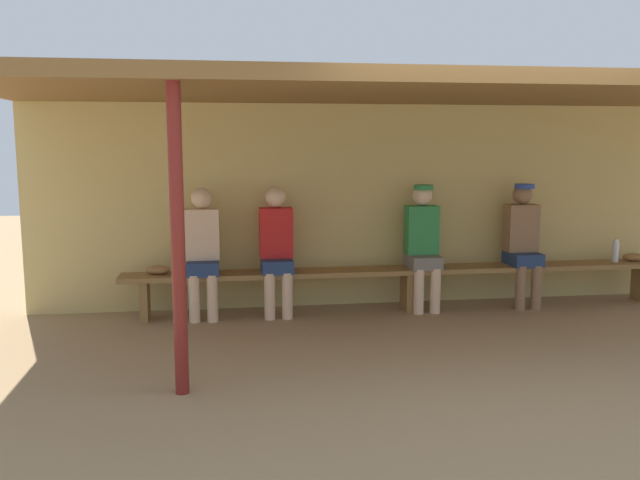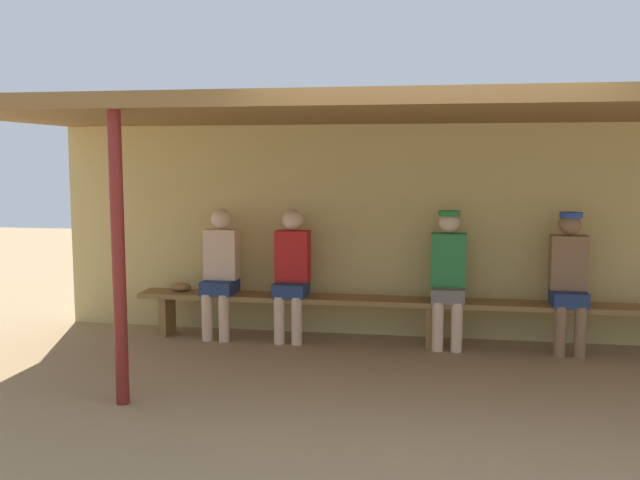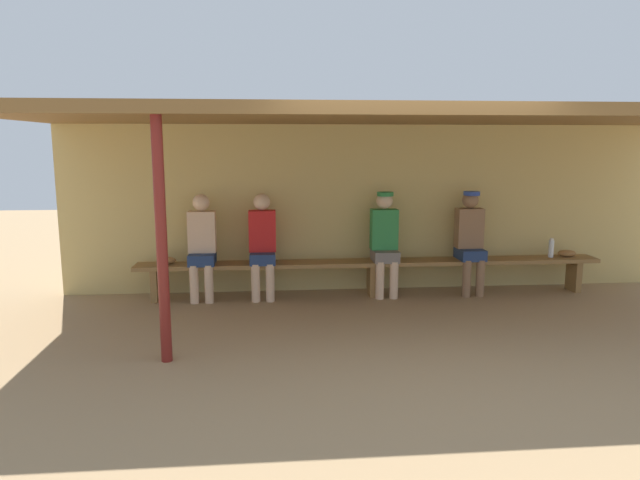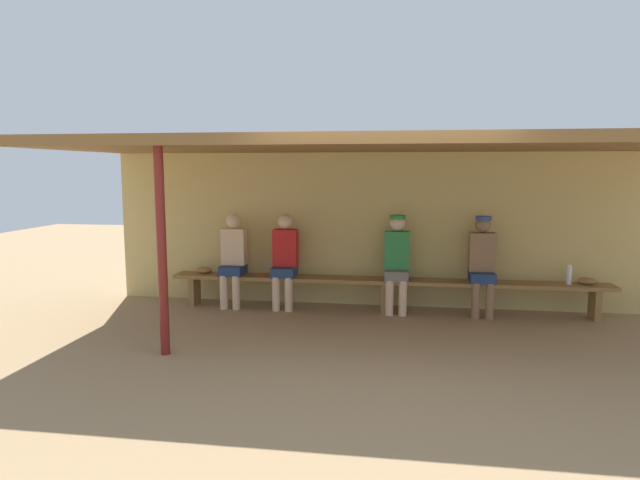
{
  "view_description": "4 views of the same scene",
  "coord_description": "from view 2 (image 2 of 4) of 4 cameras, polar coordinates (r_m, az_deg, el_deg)",
  "views": [
    {
      "loc": [
        -1.95,
        -5.21,
        1.79
      ],
      "look_at": [
        -0.99,
        1.23,
        0.83
      ],
      "focal_mm": 37.21,
      "sensor_mm": 36.0,
      "label": 1
    },
    {
      "loc": [
        0.1,
        -5.43,
        1.84
      ],
      "look_at": [
        -1.06,
        1.28,
        1.07
      ],
      "focal_mm": 39.87,
      "sensor_mm": 36.0,
      "label": 2
    },
    {
      "loc": [
        -1.32,
        -5.65,
        1.96
      ],
      "look_at": [
        -0.72,
        1.07,
        0.82
      ],
      "focal_mm": 32.32,
      "sensor_mm": 36.0,
      "label": 3
    },
    {
      "loc": [
        0.19,
        -5.85,
        1.97
      ],
      "look_at": [
        -0.87,
        1.39,
        1.01
      ],
      "focal_mm": 30.45,
      "sensor_mm": 36.0,
      "label": 4
    }
  ],
  "objects": [
    {
      "name": "back_wall",
      "position": [
        7.46,
        9.01,
        0.71
      ],
      "size": [
        8.0,
        0.2,
        2.2
      ],
      "primitive_type": "cube",
      "color": "tan",
      "rests_on": "ground"
    },
    {
      "name": "player_in_blue",
      "position": [
        7.07,
        10.25,
        -2.53
      ],
      "size": [
        0.34,
        0.42,
        1.34
      ],
      "color": "slate",
      "rests_on": "ground"
    },
    {
      "name": "player_middle",
      "position": [
        7.23,
        -2.3,
        -2.37
      ],
      "size": [
        0.34,
        0.42,
        1.34
      ],
      "color": "navy",
      "rests_on": "ground"
    },
    {
      "name": "player_in_red",
      "position": [
        7.42,
        -8.01,
        -2.19
      ],
      "size": [
        0.34,
        0.42,
        1.34
      ],
      "color": "navy",
      "rests_on": "ground"
    },
    {
      "name": "support_post",
      "position": [
        5.47,
        -15.87,
        -1.56
      ],
      "size": [
        0.1,
        0.1,
        2.2
      ],
      "primitive_type": "cylinder",
      "color": "maroon",
      "rests_on": "ground"
    },
    {
      "name": "ground_plane",
      "position": [
        5.73,
        8.5,
        -12.33
      ],
      "size": [
        24.0,
        24.0,
        0.0
      ],
      "primitive_type": "plane",
      "color": "#9E7F59"
    },
    {
      "name": "baseball_glove_dark_brown",
      "position": [
        7.64,
        -11.14,
        -3.71
      ],
      "size": [
        0.27,
        0.21,
        0.09
      ],
      "primitive_type": "ellipsoid",
      "rotation": [
        0.0,
        0.0,
        2.95
      ],
      "color": "olive",
      "rests_on": "bench"
    },
    {
      "name": "player_shirtless_tan",
      "position": [
        7.17,
        19.35,
        -2.67
      ],
      "size": [
        0.34,
        0.42,
        1.34
      ],
      "color": "navy",
      "rests_on": "ground"
    },
    {
      "name": "dugout_roof",
      "position": [
        6.14,
        9.02,
        10.32
      ],
      "size": [
        8.0,
        2.8,
        0.12
      ],
      "primitive_type": "cube",
      "color": "brown",
      "rests_on": "back_wall"
    },
    {
      "name": "bench",
      "position": [
        7.13,
        8.86,
        -5.36
      ],
      "size": [
        6.0,
        0.36,
        0.46
      ],
      "color": "olive",
      "rests_on": "ground"
    }
  ]
}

